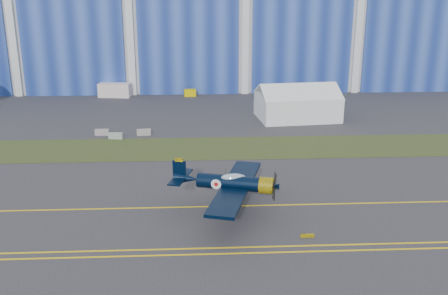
{
  "coord_description": "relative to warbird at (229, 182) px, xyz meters",
  "views": [
    {
      "loc": [
        12.57,
        -52.82,
        21.49
      ],
      "look_at": [
        15.42,
        2.21,
        3.85
      ],
      "focal_mm": 42.0,
      "sensor_mm": 36.0,
      "label": 1
    }
  ],
  "objects": [
    {
      "name": "barrier_a",
      "position": [
        -16.77,
        27.77,
        -2.8
      ],
      "size": [
        2.0,
        0.6,
        0.9
      ],
      "primitive_type": "cube",
      "rotation": [
        0.0,
        0.0,
        0.0
      ],
      "color": "gray",
      "rests_on": "ground"
    },
    {
      "name": "tent",
      "position": [
        13.29,
        36.04,
        -0.32
      ],
      "size": [
        13.52,
        10.51,
        5.87
      ],
      "rotation": [
        0.0,
        0.0,
        0.1
      ],
      "color": "white",
      "rests_on": "ground"
    },
    {
      "name": "tug",
      "position": [
        -4.27,
        54.16,
        -2.6
      ],
      "size": [
        2.39,
        1.66,
        1.3
      ],
      "primitive_type": "cube",
      "rotation": [
        0.0,
        0.0,
        0.12
      ],
      "color": "#DCC600",
      "rests_on": "ground"
    },
    {
      "name": "barrier_c",
      "position": [
        -10.72,
        27.48,
        -2.8
      ],
      "size": [
        2.06,
        0.83,
        0.9
      ],
      "primitive_type": "cube",
      "rotation": [
        0.0,
        0.0,
        0.12
      ],
      "color": "gray",
      "rests_on": "ground"
    },
    {
      "name": "barrier_b",
      "position": [
        -14.52,
        25.81,
        -2.8
      ],
      "size": [
        2.07,
        0.91,
        0.9
      ],
      "primitive_type": "cube",
      "rotation": [
        0.0,
        0.0,
        -0.16
      ],
      "color": "#8B9D94",
      "rests_on": "ground"
    },
    {
      "name": "shipping_container",
      "position": [
        -18.73,
        54.23,
        -1.94
      ],
      "size": [
        6.32,
        3.18,
        2.63
      ],
      "primitive_type": "cube",
      "rotation": [
        0.0,
        0.0,
        -0.13
      ],
      "color": "silver",
      "rests_on": "ground"
    },
    {
      "name": "edge_line_near",
      "position": [
        -15.42,
        -7.71,
        -3.24
      ],
      "size": [
        80.0,
        0.2,
        0.02
      ],
      "primitive_type": "cube",
      "color": "yellow",
      "rests_on": "ground"
    },
    {
      "name": "hangar",
      "position": [
        -15.42,
        78.57,
        11.71
      ],
      "size": [
        220.0,
        45.7,
        30.0
      ],
      "color": "silver",
      "rests_on": "ground"
    },
    {
      "name": "taxiway_centreline",
      "position": [
        -15.42,
        1.79,
        -3.24
      ],
      "size": [
        200.0,
        0.2,
        0.02
      ],
      "primitive_type": "cube",
      "color": "yellow",
      "rests_on": "ground"
    },
    {
      "name": "warbird",
      "position": [
        0.0,
        0.0,
        0.0
      ],
      "size": [
        14.82,
        16.47,
        4.12
      ],
      "rotation": [
        0.0,
        0.0,
        -0.27
      ],
      "color": "black",
      "rests_on": "ground"
    },
    {
      "name": "guard_board_right",
      "position": [
        6.58,
        -5.21,
        -3.07
      ],
      "size": [
        1.2,
        0.15,
        0.35
      ],
      "primitive_type": "cube",
      "color": "yellow",
      "rests_on": "ground"
    },
    {
      "name": "ground",
      "position": [
        -15.42,
        6.79,
        -3.25
      ],
      "size": [
        260.0,
        260.0,
        0.0
      ],
      "primitive_type": "plane",
      "color": "#37363B",
      "rests_on": "ground"
    },
    {
      "name": "grass_median",
      "position": [
        -15.42,
        20.79,
        -3.23
      ],
      "size": [
        260.0,
        10.0,
        0.02
      ],
      "primitive_type": "cube",
      "color": "#475128",
      "rests_on": "ground"
    },
    {
      "name": "edge_line_far",
      "position": [
        -15.42,
        -6.71,
        -3.24
      ],
      "size": [
        80.0,
        0.2,
        0.02
      ],
      "primitive_type": "cube",
      "color": "yellow",
      "rests_on": "ground"
    }
  ]
}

